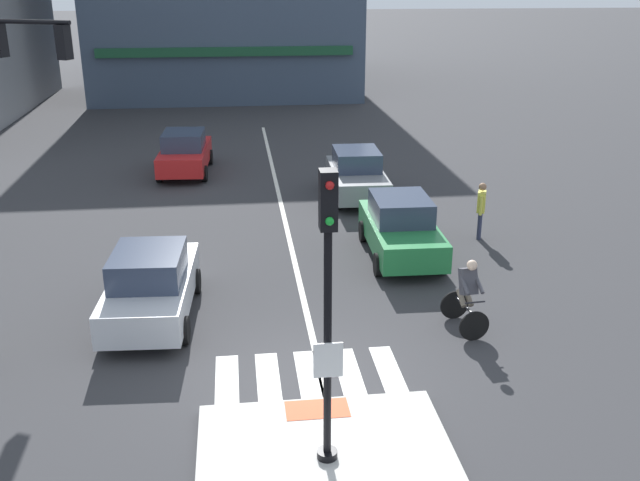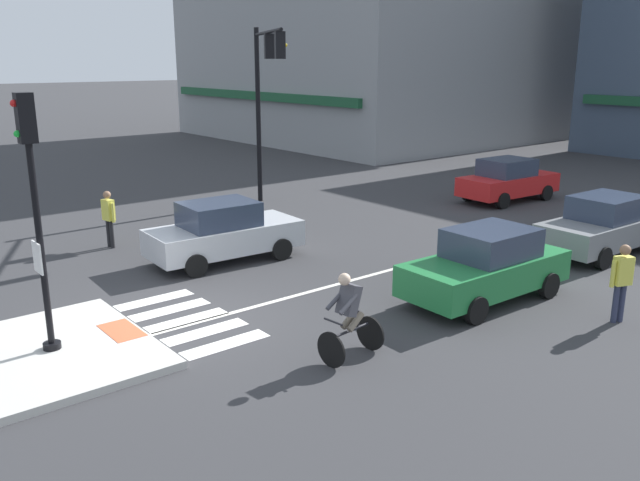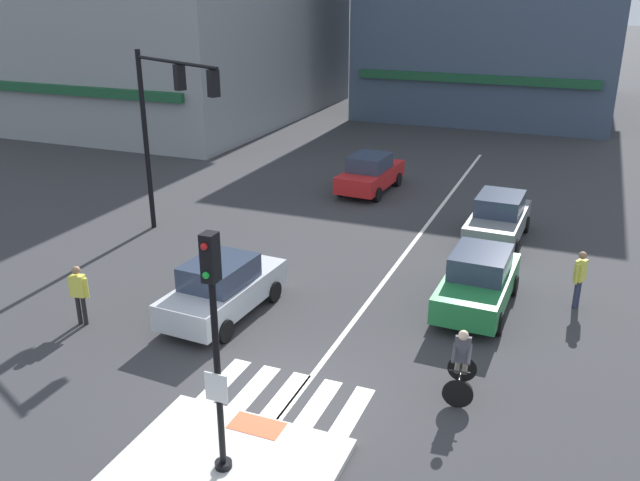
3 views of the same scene
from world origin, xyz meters
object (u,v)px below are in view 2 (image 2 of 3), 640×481
at_px(car_red_westbound_distant, 508,180).
at_px(traffic_light_mast, 264,84).
at_px(pedestrian_waiting_far_side, 622,277).
at_px(pedestrian_at_curb_left, 109,215).
at_px(car_grey_eastbound_far, 603,225).
at_px(car_silver_westbound_near, 223,232).
at_px(car_green_eastbound_mid, 486,265).
at_px(cyclist, 349,314).
at_px(signal_pole, 35,201).

bearing_deg(car_red_westbound_distant, traffic_light_mast, -120.33).
bearing_deg(pedestrian_waiting_far_side, pedestrian_at_curb_left, -153.61).
xyz_separation_m(car_grey_eastbound_far, car_silver_westbound_near, (-6.05, -8.61, 0.00)).
bearing_deg(pedestrian_waiting_far_side, car_green_eastbound_mid, -157.70).
distance_m(traffic_light_mast, car_grey_eastbound_far, 11.96).
bearing_deg(traffic_light_mast, pedestrian_waiting_far_side, -1.93).
bearing_deg(car_grey_eastbound_far, car_red_westbound_distant, 146.62).
relative_size(car_green_eastbound_mid, cyclist, 2.47).
xyz_separation_m(car_silver_westbound_near, pedestrian_at_curb_left, (-3.21, -1.88, 0.17)).
bearing_deg(pedestrian_waiting_far_side, cyclist, -111.49).
bearing_deg(car_grey_eastbound_far, pedestrian_at_curb_left, -131.42).
bearing_deg(pedestrian_waiting_far_side, traffic_light_mast, 178.07).
distance_m(signal_pole, pedestrian_at_curb_left, 7.63).
height_order(traffic_light_mast, pedestrian_waiting_far_side, traffic_light_mast).
bearing_deg(pedestrian_at_curb_left, car_green_eastbound_mid, 27.45).
xyz_separation_m(signal_pole, pedestrian_at_curb_left, (-6.39, 3.70, -1.94)).
relative_size(signal_pole, car_red_westbound_distant, 1.10).
distance_m(signal_pole, car_green_eastbound_mid, 9.43).
distance_m(traffic_light_mast, car_red_westbound_distant, 9.94).
xyz_separation_m(car_green_eastbound_mid, car_silver_westbound_near, (-6.31, -3.06, 0.00)).
height_order(signal_pole, car_silver_westbound_near, signal_pole).
distance_m(signal_pole, pedestrian_waiting_far_side, 11.42).
distance_m(pedestrian_at_curb_left, pedestrian_waiting_far_side, 13.50).
bearing_deg(pedestrian_at_curb_left, car_red_westbound_distant, 77.25).
bearing_deg(car_silver_westbound_near, pedestrian_waiting_far_side, 24.88).
bearing_deg(cyclist, car_silver_westbound_near, 168.16).
relative_size(car_silver_westbound_near, pedestrian_at_curb_left, 2.51).
xyz_separation_m(car_red_westbound_distant, car_green_eastbound_mid, (6.25, -9.50, 0.00)).
bearing_deg(pedestrian_waiting_far_side, car_silver_westbound_near, -155.12).
xyz_separation_m(car_grey_eastbound_far, pedestrian_waiting_far_side, (2.84, -4.49, 0.17)).
relative_size(signal_pole, cyclist, 2.74).
bearing_deg(traffic_light_mast, car_red_westbound_distant, 59.67).
height_order(car_silver_westbound_near, pedestrian_at_curb_left, pedestrian_at_curb_left).
bearing_deg(traffic_light_mast, car_silver_westbound_near, -44.76).
bearing_deg(car_grey_eastbound_far, pedestrian_waiting_far_side, -57.75).
bearing_deg(cyclist, traffic_light_mast, 152.15).
bearing_deg(car_red_westbound_distant, signal_pole, -80.24).
xyz_separation_m(pedestrian_at_curb_left, pedestrian_waiting_far_side, (12.09, 6.00, 0.00)).
relative_size(traffic_light_mast, cyclist, 3.81).
xyz_separation_m(car_silver_westbound_near, pedestrian_waiting_far_side, (8.88, 4.12, 0.17)).
relative_size(car_green_eastbound_mid, pedestrian_waiting_far_side, 2.48).
height_order(signal_pole, traffic_light_mast, traffic_light_mast).
relative_size(cyclist, pedestrian_waiting_far_side, 1.01).
bearing_deg(cyclist, pedestrian_waiting_far_side, 68.51).
distance_m(traffic_light_mast, car_silver_westbound_near, 7.44).
distance_m(signal_pole, car_silver_westbound_near, 6.76).
height_order(pedestrian_at_curb_left, pedestrian_waiting_far_side, same).
height_order(traffic_light_mast, pedestrian_at_curb_left, traffic_light_mast).
bearing_deg(car_red_westbound_distant, pedestrian_at_curb_left, -102.75).
height_order(signal_pole, pedestrian_at_curb_left, signal_pole).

